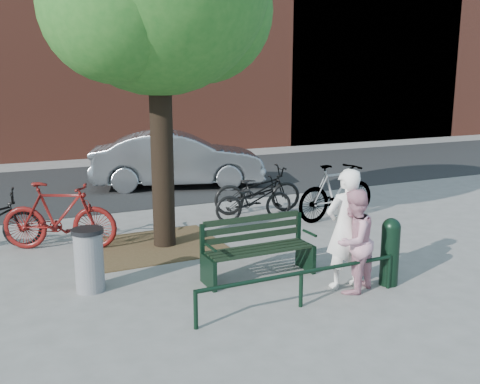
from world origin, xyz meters
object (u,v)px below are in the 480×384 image
park_bench (257,246)px  bollard (390,249)px  parked_car (178,159)px  person_right (353,241)px  litter_bin (89,260)px  person_left (345,229)px  bicycle_c (254,200)px

park_bench → bollard: 1.98m
park_bench → parked_car: bearing=80.2°
person_right → parked_car: 8.34m
litter_bin → person_left: bearing=-23.3°
person_left → litter_bin: (-3.38, 1.46, -0.41)m
bicycle_c → parked_car: (-0.25, 4.21, 0.33)m
person_left → litter_bin: bearing=-20.4°
litter_bin → parked_car: parked_car is taller
bollard → person_left: bearing=160.6°
person_left → bollard: 0.77m
person_left → bicycle_c: 3.99m
person_right → bicycle_c: person_right is taller
parked_car → person_left: bearing=-164.8°
park_bench → bicycle_c: 3.34m
bollard → bicycle_c: (-0.11, 4.16, -0.09)m
park_bench → person_right: size_ratio=1.17×
litter_bin → parked_car: bearing=61.2°
bollard → litter_bin: bollard is taller
bollard → bicycle_c: bearing=91.6°
person_left → person_right: person_left is taller
bollard → parked_car: size_ratio=0.21×
park_bench → litter_bin: park_bench is taller
person_right → bicycle_c: size_ratio=0.86×
bollard → parked_car: bearing=92.5°
person_left → person_right: size_ratio=1.18×
bollard → litter_bin: size_ratio=1.10×
park_bench → person_left: person_left is taller
bollard → bicycle_c: bollard is taller
bollard → bicycle_c: size_ratio=0.58×
park_bench → bollard: bollard is taller
person_right → litter_bin: bearing=-50.1°
park_bench → parked_car: size_ratio=0.37×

